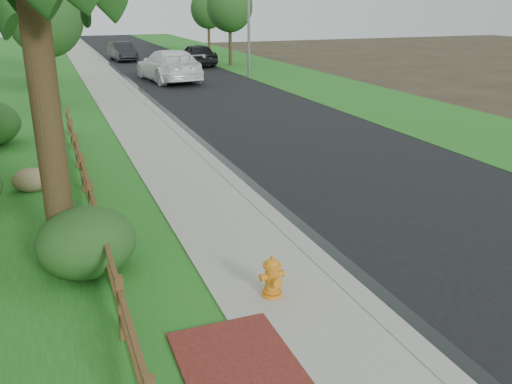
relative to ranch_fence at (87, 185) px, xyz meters
name	(u,v)px	position (x,y,z in m)	size (l,w,h in m)	color
ground	(344,308)	(3.60, -6.40, -0.62)	(120.00, 120.00, 0.00)	#31251A
road	(167,68)	(8.20, 28.60, -0.61)	(8.00, 90.00, 0.02)	black
curb	(111,70)	(4.00, 28.60, -0.56)	(0.40, 90.00, 0.12)	gray
wet_gutter	(116,70)	(4.35, 28.60, -0.60)	(0.50, 90.00, 0.00)	black
sidewalk	(93,71)	(2.70, 28.60, -0.57)	(2.20, 90.00, 0.10)	#9A9786
grass_strip	(66,72)	(0.80, 28.60, -0.59)	(1.60, 90.00, 0.06)	#1C631D
verge_far	(251,65)	(15.10, 28.60, -0.60)	(6.00, 90.00, 0.04)	#1C631D
brick_patch	(242,371)	(1.40, -7.40, -0.56)	(1.60, 2.40, 0.11)	maroon
ranch_fence	(87,185)	(0.00, 0.00, 0.00)	(0.12, 16.92, 1.10)	#472A17
fire_hydrant	(272,277)	(2.55, -5.72, -0.17)	(0.49, 0.39, 0.75)	orange
white_suv	(169,65)	(6.83, 21.55, 0.39)	(2.77, 6.82, 1.98)	white
dark_car_mid	(197,55)	(10.80, 29.48, 0.26)	(2.02, 5.02, 1.71)	black
dark_car_far	(122,52)	(5.86, 35.43, 0.17)	(1.62, 4.66, 1.54)	black
boulder	(31,180)	(-1.33, 1.86, -0.29)	(0.99, 0.75, 0.66)	brown
shrub_b	(86,242)	(-0.30, -3.55, 0.03)	(1.84, 1.84, 1.29)	#214B1A
tree_near_left	(45,15)	(-0.30, 14.81, 3.65)	(3.50, 3.50, 6.20)	#332214
tree_mid_right	(230,6)	(13.37, 28.68, 3.87)	(3.57, 3.57, 6.47)	#332214
tree_far_right	(208,9)	(14.21, 37.48, 3.55)	(3.23, 3.23, 5.96)	#332214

